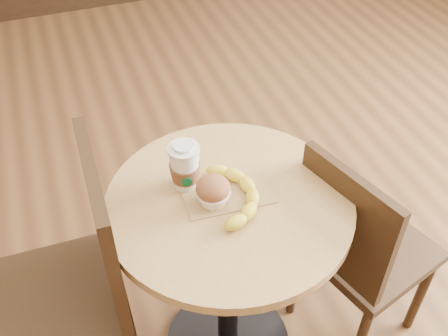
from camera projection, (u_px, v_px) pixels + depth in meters
name	position (u px, v px, depth m)	size (l,w,h in m)	color
cafe_table	(229.00, 254.00, 1.55)	(0.67, 0.67, 0.75)	black
chair_left	(72.00, 289.00, 1.46)	(0.42, 0.42, 0.95)	#332212
chair_right	(358.00, 248.00, 1.65)	(0.45, 0.45, 0.83)	#332212
kraft_bag	(226.00, 188.00, 1.42)	(0.24, 0.18, 0.00)	#A58250
coffee_cup	(185.00, 168.00, 1.39)	(0.09, 0.09, 0.14)	white
muffin	(213.00, 192.00, 1.36)	(0.09, 0.09, 0.08)	white
banana	(236.00, 193.00, 1.38)	(0.15, 0.26, 0.04)	yellow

